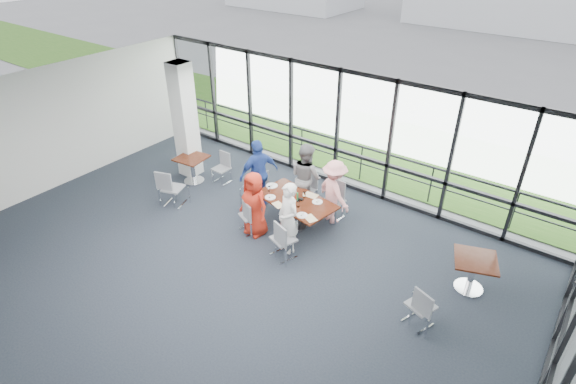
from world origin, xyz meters
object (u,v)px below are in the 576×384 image
Objects in this scene: main_table at (296,204)px; chair_main_fr at (333,201)px; structural_column at (185,121)px; chair_main_nr at (283,239)px; chair_spare_lb at (221,169)px; diner_far_left at (306,177)px; chair_main_end at (254,188)px; chair_main_nl at (250,216)px; chair_spare_la at (173,188)px; diner_near_left at (254,204)px; diner_end at (259,174)px; diner_far_right at (334,192)px; side_table_left at (192,162)px; chair_main_fl at (306,190)px; chair_spare_r at (421,305)px; diner_near_right at (288,218)px; side_table_right at (475,264)px.

main_table is 2.12× the size of chair_main_fr.
main_table is at bearing -5.18° from structural_column.
chair_spare_lb is at bearing 173.75° from chair_main_nr.
diner_far_left is 1.39m from chair_main_end.
main_table is at bearing 70.56° from chair_main_nl.
chair_main_end is 2.05m from chair_spare_la.
structural_column is 3.81× the size of chair_spare_lb.
diner_end reaches higher than diner_near_left.
diner_far_right is at bearing 6.20° from chair_spare_la.
diner_far_right is (4.11, 0.68, 0.19)m from side_table_left.
side_table_left is 0.98× the size of chair_main_nl.
chair_spare_r is (3.88, -2.06, 0.03)m from chair_main_fl.
chair_spare_lb is at bearing 172.89° from chair_main_nl.
diner_near_right reaches higher than chair_spare_la.
diner_near_left reaches higher than chair_main_fr.
diner_far_right is 1.68× the size of chair_spare_la.
chair_main_fl is at bearing 133.70° from diner_near_right.
diner_end is (2.67, -0.12, -0.70)m from structural_column.
structural_column is 1.60× the size of main_table.
chair_main_nr is (1.74, -1.31, -0.43)m from diner_end.
chair_main_fr is 1.06× the size of chair_spare_r.
chair_main_end is (-1.97, -0.62, -0.03)m from chair_main_fr.
chair_main_fl is (0.26, 1.70, -0.37)m from diner_near_left.
diner_near_right reaches higher than diner_near_left.
diner_near_right is (0.38, -0.81, 0.21)m from main_table.
chair_main_end is at bearing -179.05° from main_table.
diner_near_right reaches higher than chair_main_nl.
structural_column reaches higher than chair_spare_r.
diner_near_left is at bearing 152.38° from chair_spare_lb.
diner_near_right is 1.03× the size of diner_far_right.
side_table_right is at bearing 13.99° from main_table.
diner_near_right is at bearing -12.41° from side_table_left.
diner_near_right is 0.45m from chair_main_nr.
chair_main_fl is at bearing -42.81° from diner_far_left.
chair_main_fr reaches higher than chair_spare_r.
main_table and side_table_left have the same top height.
chair_main_fl is at bearing 171.91° from chair_spare_r.
chair_main_fr is at bearing 166.85° from chair_spare_r.
chair_main_fr is at bearing 10.87° from side_table_left.
chair_spare_la is (0.48, -1.11, -0.14)m from side_table_left.
chair_main_nr is (-3.56, -1.39, -0.15)m from side_table_right.
chair_spare_lb is (-3.32, 1.56, -0.05)m from chair_main_nr.
diner_near_right reaches higher than chair_main_nr.
chair_main_fr is at bearing 106.66° from chair_main_nr.
chair_main_end is (-1.90, 1.28, -0.02)m from chair_main_nr.
main_table is at bearing 171.71° from chair_spare_lb.
chair_main_fl is at bearing 11.65° from diner_far_right.
diner_far_left is at bearing -171.62° from chair_spare_lb.
diner_end is 2.23m from chair_spare_la.
diner_near_left is at bearing 64.35° from chair_main_end.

